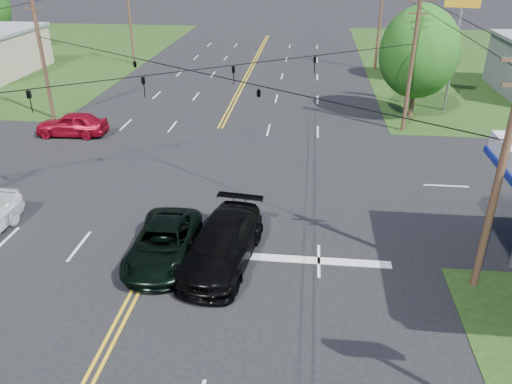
# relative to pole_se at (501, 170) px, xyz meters

# --- Properties ---
(ground) EXTENTS (280.00, 280.00, 0.00)m
(ground) POSITION_rel_pole_se_xyz_m (-13.00, 9.00, -4.92)
(ground) COLOR black
(ground) RESTS_ON ground
(stop_bar) EXTENTS (10.00, 0.50, 0.02)m
(stop_bar) POSITION_rel_pole_se_xyz_m (-8.00, 1.00, -4.92)
(stop_bar) COLOR silver
(stop_bar) RESTS_ON ground
(pole_se) EXTENTS (1.60, 0.28, 9.50)m
(pole_se) POSITION_rel_pole_se_xyz_m (0.00, 0.00, 0.00)
(pole_se) COLOR #412E1B
(pole_se) RESTS_ON ground
(pole_nw) EXTENTS (1.60, 0.28, 9.50)m
(pole_nw) POSITION_rel_pole_se_xyz_m (-26.00, 18.00, 0.00)
(pole_nw) COLOR #412E1B
(pole_nw) RESTS_ON ground
(pole_ne) EXTENTS (1.60, 0.28, 9.50)m
(pole_ne) POSITION_rel_pole_se_xyz_m (0.00, 18.00, 0.00)
(pole_ne) COLOR #412E1B
(pole_ne) RESTS_ON ground
(pole_left_far) EXTENTS (1.60, 0.28, 10.00)m
(pole_left_far) POSITION_rel_pole_se_xyz_m (-26.00, 37.00, 0.25)
(pole_left_far) COLOR #412E1B
(pole_left_far) RESTS_ON ground
(pole_right_far) EXTENTS (1.60, 0.28, 10.00)m
(pole_right_far) POSITION_rel_pole_se_xyz_m (0.00, 37.00, 0.25)
(pole_right_far) COLOR #412E1B
(pole_right_far) RESTS_ON ground
(span_wire_signals) EXTENTS (26.00, 18.00, 1.13)m
(span_wire_signals) POSITION_rel_pole_se_xyz_m (-13.00, 9.00, 1.08)
(span_wire_signals) COLOR black
(span_wire_signals) RESTS_ON ground
(power_lines) EXTENTS (26.04, 100.00, 0.64)m
(power_lines) POSITION_rel_pole_se_xyz_m (-13.00, 7.00, 3.68)
(power_lines) COLOR black
(power_lines) RESTS_ON ground
(tree_right_a) EXTENTS (5.70, 5.70, 8.18)m
(tree_right_a) POSITION_rel_pole_se_xyz_m (1.00, 21.00, -0.05)
(tree_right_a) COLOR #412E1B
(tree_right_a) RESTS_ON ground
(tree_right_b) EXTENTS (4.94, 4.94, 7.09)m
(tree_right_b) POSITION_rel_pole_se_xyz_m (3.50, 33.00, -0.70)
(tree_right_b) COLOR #412E1B
(tree_right_b) RESTS_ON ground
(pickup_dkgreen) EXTENTS (2.66, 5.50, 1.51)m
(pickup_dkgreen) POSITION_rel_pole_se_xyz_m (-12.50, 0.50, -4.16)
(pickup_dkgreen) COLOR black
(pickup_dkgreen) RESTS_ON ground
(suv_black) EXTENTS (3.25, 6.41, 1.78)m
(suv_black) POSITION_rel_pole_se_xyz_m (-10.00, 0.50, -4.02)
(suv_black) COLOR black
(suv_black) RESTS_ON ground
(sedan_red) EXTENTS (4.86, 2.12, 1.63)m
(sedan_red) POSITION_rel_pole_se_xyz_m (-22.85, 14.50, -4.10)
(sedan_red) COLOR maroon
(sedan_red) RESTS_ON ground
(polesign_ne) EXTENTS (2.45, 0.85, 8.97)m
(polesign_ne) POSITION_rel_pole_se_xyz_m (4.00, 23.14, 2.19)
(polesign_ne) COLOR #A5A5AA
(polesign_ne) RESTS_ON ground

